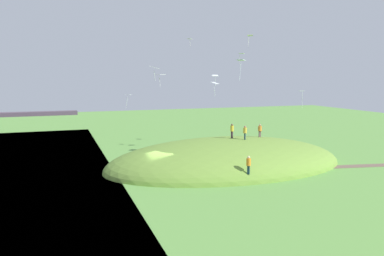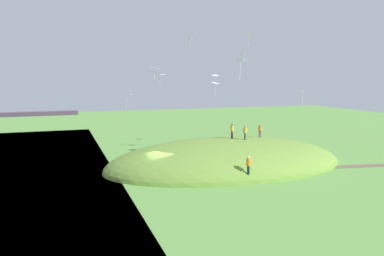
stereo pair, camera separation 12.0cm
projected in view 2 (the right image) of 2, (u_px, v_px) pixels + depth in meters
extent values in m
plane|color=#649D46|center=(159.00, 176.00, 40.45)|extent=(160.00, 160.00, 0.00)
ellipsoid|color=olive|center=(227.00, 165.00, 45.32)|extent=(29.18, 17.25, 6.40)
cube|color=brown|center=(383.00, 165.00, 45.14)|extent=(15.08, 4.18, 0.04)
cube|color=#1F3644|center=(245.00, 136.00, 44.41)|extent=(0.26, 0.27, 0.78)
cylinder|color=gold|center=(245.00, 130.00, 44.32)|extent=(0.61, 0.61, 0.62)
sphere|color=#A66755|center=(245.00, 127.00, 44.26)|extent=(0.24, 0.24, 0.24)
cube|color=#412936|center=(232.00, 135.00, 45.20)|extent=(0.21, 0.24, 0.83)
cylinder|color=gold|center=(232.00, 129.00, 45.11)|extent=(0.54, 0.54, 0.66)
sphere|color=brown|center=(232.00, 125.00, 45.04)|extent=(0.25, 0.25, 0.25)
cube|color=#1A3545|center=(248.00, 170.00, 37.04)|extent=(0.26, 0.26, 0.87)
cylinder|color=orange|center=(248.00, 162.00, 36.93)|extent=(0.62, 0.62, 0.69)
sphere|color=beige|center=(249.00, 157.00, 36.87)|extent=(0.26, 0.26, 0.26)
cube|color=brown|center=(260.00, 134.00, 47.19)|extent=(0.26, 0.14, 0.77)
cylinder|color=orange|center=(260.00, 129.00, 47.10)|extent=(0.47, 0.47, 0.61)
sphere|color=tan|center=(260.00, 125.00, 47.04)|extent=(0.23, 0.23, 0.23)
cube|color=white|center=(250.00, 35.00, 48.86)|extent=(0.83, 0.77, 0.17)
cylinder|color=white|center=(249.00, 42.00, 48.78)|extent=(0.18, 0.08, 1.30)
cube|color=white|center=(302.00, 91.00, 44.51)|extent=(0.74, 0.61, 0.07)
cylinder|color=white|center=(302.00, 100.00, 44.62)|extent=(0.24, 0.27, 1.86)
cube|color=white|center=(215.00, 83.00, 48.27)|extent=(1.38, 1.38, 0.26)
cylinder|color=white|center=(215.00, 91.00, 48.26)|extent=(0.17, 0.07, 1.45)
cube|color=white|center=(160.00, 75.00, 44.38)|extent=(1.19, 1.41, 0.05)
cylinder|color=white|center=(160.00, 82.00, 44.66)|extent=(0.11, 0.10, 1.11)
cube|color=white|center=(190.00, 39.00, 49.99)|extent=(0.98, 0.99, 0.08)
cylinder|color=white|center=(190.00, 44.00, 49.90)|extent=(0.13, 0.07, 0.85)
cube|color=white|center=(215.00, 75.00, 51.59)|extent=(0.90, 0.66, 0.22)
cylinder|color=white|center=(216.00, 82.00, 52.02)|extent=(0.04, 0.11, 1.22)
cube|color=white|center=(241.00, 60.00, 38.96)|extent=(0.95, 1.04, 0.11)
cylinder|color=white|center=(240.00, 71.00, 39.42)|extent=(0.23, 0.17, 1.88)
cube|color=white|center=(154.00, 67.00, 31.35)|extent=(1.11, 1.33, 0.23)
cylinder|color=white|center=(154.00, 76.00, 31.28)|extent=(0.15, 0.12, 0.83)
cube|color=white|center=(242.00, 53.00, 55.17)|extent=(1.04, 1.02, 0.07)
cylinder|color=white|center=(240.00, 60.00, 55.26)|extent=(0.14, 0.20, 1.41)
cube|color=white|center=(128.00, 95.00, 40.10)|extent=(0.79, 0.73, 0.05)
cylinder|color=white|center=(127.00, 102.00, 39.99)|extent=(0.17, 0.22, 1.24)
cylinder|color=brown|center=(119.00, 173.00, 39.91)|extent=(0.14, 0.14, 0.84)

